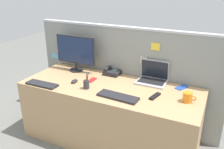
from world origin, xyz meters
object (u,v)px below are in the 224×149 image
at_px(desktop_monitor, 76,51).
at_px(coffee_mug, 188,97).
at_px(laptop, 153,77).
at_px(desk_phone, 112,72).
at_px(pen_cup, 86,84).
at_px(computer_mouse_right_hand, 74,81).
at_px(keyboard_main, 118,97).
at_px(keyboard_spare, 42,84).
at_px(cell_phone_blue_case, 182,87).
at_px(tv_remote, 155,96).
at_px(cell_phone_red_case, 92,80).

height_order(desktop_monitor, coffee_mug, desktop_monitor).
distance_m(laptop, coffee_mug, 0.55).
bearing_deg(coffee_mug, desk_phone, 161.32).
height_order(desk_phone, pen_cup, pen_cup).
xyz_separation_m(computer_mouse_right_hand, coffee_mug, (1.24, 0.09, 0.03)).
relative_size(laptop, keyboard_main, 0.79).
distance_m(laptop, desk_phone, 0.52).
distance_m(keyboard_spare, cell_phone_blue_case, 1.54).
xyz_separation_m(desk_phone, tv_remote, (0.66, -0.36, -0.02)).
bearing_deg(pen_cup, desk_phone, 82.10).
bearing_deg(computer_mouse_right_hand, cell_phone_red_case, 39.25).
relative_size(desk_phone, cell_phone_red_case, 1.34).
relative_size(desk_phone, cell_phone_blue_case, 1.25).
xyz_separation_m(keyboard_spare, computer_mouse_right_hand, (0.28, 0.22, 0.01)).
relative_size(desk_phone, keyboard_main, 0.45).
bearing_deg(desktop_monitor, desk_phone, 8.65).
xyz_separation_m(tv_remote, coffee_mug, (0.31, 0.04, 0.04)).
xyz_separation_m(keyboard_spare, cell_phone_blue_case, (1.42, 0.61, -0.01)).
bearing_deg(laptop, desktop_monitor, -176.00).
xyz_separation_m(desk_phone, computer_mouse_right_hand, (-0.28, -0.41, -0.01)).
bearing_deg(laptop, keyboard_spare, -149.85).
bearing_deg(coffee_mug, computer_mouse_right_hand, -176.03).
bearing_deg(tv_remote, keyboard_spare, -154.39).
height_order(desk_phone, cell_phone_blue_case, desk_phone).
bearing_deg(desk_phone, computer_mouse_right_hand, -123.89).
bearing_deg(desktop_monitor, pen_cup, -45.94).
bearing_deg(cell_phone_blue_case, coffee_mug, -44.70).
xyz_separation_m(keyboard_spare, cell_phone_red_case, (0.44, 0.36, -0.01)).
relative_size(laptop, cell_phone_red_case, 2.33).
distance_m(keyboard_main, pen_cup, 0.40).
bearing_deg(pen_cup, keyboard_main, -6.65).
bearing_deg(cell_phone_red_case, coffee_mug, -2.14).
bearing_deg(laptop, cell_phone_blue_case, -3.71).
xyz_separation_m(laptop, pen_cup, (-0.59, -0.49, -0.01)).
relative_size(desktop_monitor, desk_phone, 2.85).
height_order(laptop, cell_phone_blue_case, laptop).
distance_m(desktop_monitor, desk_phone, 0.53).
xyz_separation_m(cell_phone_blue_case, cell_phone_red_case, (-0.99, -0.25, 0.00)).
xyz_separation_m(computer_mouse_right_hand, pen_cup, (0.21, -0.08, 0.04)).
xyz_separation_m(keyboard_main, keyboard_spare, (-0.89, -0.10, 0.00)).
height_order(desk_phone, coffee_mug, coffee_mug).
distance_m(desktop_monitor, laptop, 1.02).
bearing_deg(pen_cup, laptop, 39.61).
relative_size(keyboard_spare, cell_phone_blue_case, 2.47).
height_order(pen_cup, cell_phone_blue_case, pen_cup).
relative_size(keyboard_main, computer_mouse_right_hand, 4.22).
height_order(desktop_monitor, computer_mouse_right_hand, desktop_monitor).
relative_size(computer_mouse_right_hand, cell_phone_red_case, 0.70).
relative_size(laptop, pen_cup, 1.79).
bearing_deg(coffee_mug, laptop, 143.87).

